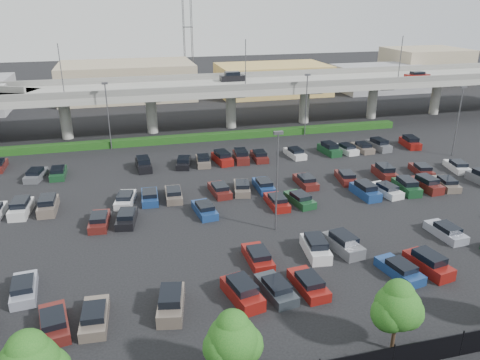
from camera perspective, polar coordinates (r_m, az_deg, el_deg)
The scene contains 8 objects.
ground at distance 54.61m, azimuth 1.66°, elevation -2.32°, with size 280.00×280.00×0.00m, color black.
overpass at distance 82.56m, azimuth -4.73°, elevation 10.87°, with size 150.00×13.00×15.80m.
hedge at distance 77.35m, azimuth -3.49°, elevation 5.29°, with size 66.00×1.60×1.10m, color #133B11.
tree_row at distance 31.92m, azimuth 16.80°, elevation -14.96°, with size 65.07×3.66×5.94m.
parked_cars at distance 52.52m, azimuth 4.03°, elevation -2.64°, with size 62.90×41.55×1.67m.
light_poles at distance 53.33m, azimuth -3.14°, elevation 4.22°, with size 66.90×48.38×10.30m.
distant_buildings at distance 114.40m, azimuth -1.00°, elevation 12.23°, with size 138.00×24.00×9.00m.
comm_tower at distance 123.48m, azimuth -6.42°, elevation 18.33°, with size 2.40×2.40×30.00m.
Camera 1 is at (-14.07, -47.98, 21.96)m, focal length 35.00 mm.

